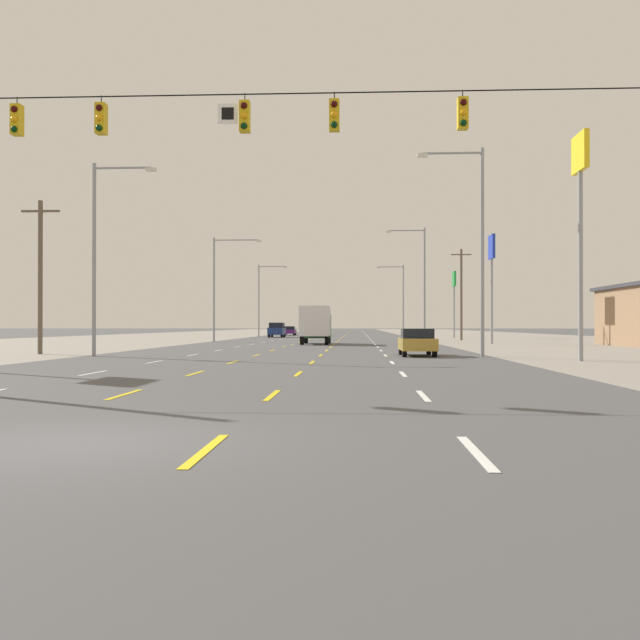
# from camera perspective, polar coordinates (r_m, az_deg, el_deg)

# --- Properties ---
(ground_plane) EXTENTS (572.00, 572.00, 0.00)m
(ground_plane) POSITION_cam_1_polar(r_m,az_deg,el_deg) (76.09, 0.11, -1.64)
(ground_plane) COLOR #4C4C4F
(lot_apron_left) EXTENTS (28.00, 440.00, 0.01)m
(lot_apron_left) POSITION_cam_1_polar(r_m,az_deg,el_deg) (81.16, -17.63, -1.54)
(lot_apron_left) COLOR gray
(lot_apron_left) RESTS_ON ground
(lot_apron_right) EXTENTS (28.00, 440.00, 0.01)m
(lot_apron_right) POSITION_cam_1_polar(r_m,az_deg,el_deg) (78.85, 18.39, -1.57)
(lot_apron_right) COLOR gray
(lot_apron_right) RESTS_ON ground
(lane_markings) EXTENTS (10.64, 227.60, 0.01)m
(lane_markings) POSITION_cam_1_polar(r_m,az_deg,el_deg) (114.55, 1.05, -1.22)
(lane_markings) COLOR white
(lane_markings) RESTS_ON ground
(signal_span_wire) EXTENTS (25.55, 0.53, 9.73)m
(signal_span_wire) POSITION_cam_1_polar(r_m,az_deg,el_deg) (22.23, -6.92, 10.27)
(signal_span_wire) COLOR brown
(signal_span_wire) RESTS_ON ground
(sedan_far_right_nearest) EXTENTS (1.80, 4.50, 1.46)m
(sedan_far_right_nearest) POSITION_cam_1_polar(r_m,az_deg,el_deg) (39.35, 7.57, -1.69)
(sedan_far_right_nearest) COLOR #B28C33
(sedan_far_right_nearest) RESTS_ON ground
(box_truck_center_turn_near) EXTENTS (2.40, 7.20, 3.23)m
(box_truck_center_turn_near) POSITION_cam_1_polar(r_m,az_deg,el_deg) (62.87, -0.33, -0.22)
(box_truck_center_turn_near) COLOR #235B2D
(box_truck_center_turn_near) RESTS_ON ground
(suv_far_left_mid) EXTENTS (1.98, 4.90, 1.98)m
(suv_far_left_mid) POSITION_cam_1_polar(r_m,az_deg,el_deg) (97.86, -3.38, -0.76)
(suv_far_left_mid) COLOR navy
(suv_far_left_mid) RESTS_ON ground
(sedan_far_left_midfar) EXTENTS (1.80, 4.50, 1.46)m
(sedan_far_left_midfar) POSITION_cam_1_polar(r_m,az_deg,el_deg) (116.65, -2.37, -0.84)
(sedan_far_left_midfar) COLOR #4C196B
(sedan_far_left_midfar) RESTS_ON ground
(suv_inner_left_far) EXTENTS (1.98, 4.90, 1.98)m
(suv_inner_left_far) POSITION_cam_1_polar(r_m,az_deg,el_deg) (123.77, -0.51, -0.69)
(suv_inner_left_far) COLOR black
(suv_inner_left_far) RESTS_ON ground
(pole_sign_right_row_0) EXTENTS (0.24, 1.97, 10.37)m
(pole_sign_right_row_0) POSITION_cam_1_polar(r_m,az_deg,el_deg) (35.86, 19.61, 9.44)
(pole_sign_right_row_0) COLOR gray
(pole_sign_right_row_0) RESTS_ON ground
(pole_sign_right_row_1) EXTENTS (0.24, 2.19, 9.62)m
(pole_sign_right_row_1) POSITION_cam_1_polar(r_m,az_deg,el_deg) (66.57, 13.22, 4.55)
(pole_sign_right_row_1) COLOR gray
(pole_sign_right_row_1) RESTS_ON ground
(pole_sign_right_row_2) EXTENTS (0.24, 2.34, 8.61)m
(pole_sign_right_row_2) POSITION_cam_1_polar(r_m,az_deg,el_deg) (96.51, 10.40, 2.58)
(pole_sign_right_row_2) COLOR gray
(pole_sign_right_row_2) RESTS_ON ground
(streetlight_left_row_0) EXTENTS (3.40, 0.26, 10.19)m
(streetlight_left_row_0) POSITION_cam_1_polar(r_m,az_deg,el_deg) (40.47, -16.79, 5.49)
(streetlight_left_row_0) COLOR gray
(streetlight_left_row_0) RESTS_ON ground
(streetlight_right_row_0) EXTENTS (3.42, 0.26, 10.76)m
(streetlight_right_row_0) POSITION_cam_1_polar(r_m,az_deg,el_deg) (38.65, 12.11, 6.20)
(streetlight_right_row_0) COLOR gray
(streetlight_right_row_0) RESTS_ON ground
(streetlight_left_row_1) EXTENTS (4.73, 0.26, 10.14)m
(streetlight_left_row_1) POSITION_cam_1_polar(r_m,az_deg,el_deg) (71.60, -7.87, 3.03)
(streetlight_left_row_1) COLOR gray
(streetlight_left_row_1) RESTS_ON ground
(streetlight_right_row_1) EXTENTS (3.80, 0.26, 10.95)m
(streetlight_right_row_1) POSITION_cam_1_polar(r_m,az_deg,el_deg) (70.62, 7.87, 3.32)
(streetlight_right_row_1) COLOR gray
(streetlight_right_row_1) RESTS_ON ground
(streetlight_left_row_2) EXTENTS (4.12, 0.26, 10.17)m
(streetlight_left_row_2) POSITION_cam_1_polar(r_m,az_deg,el_deg) (103.49, -4.57, 1.94)
(streetlight_left_row_2) COLOR gray
(streetlight_left_row_2) RESTS_ON ground
(streetlight_right_row_2) EXTENTS (3.81, 0.26, 10.05)m
(streetlight_right_row_2) POSITION_cam_1_polar(r_m,az_deg,el_deg) (102.78, 6.30, 1.90)
(streetlight_right_row_2) COLOR gray
(streetlight_right_row_2) RESTS_ON ground
(utility_pole_left_row_0) EXTENTS (2.20, 0.26, 8.68)m
(utility_pole_left_row_0) POSITION_cam_1_polar(r_m,az_deg,el_deg) (44.25, -20.95, 3.37)
(utility_pole_left_row_0) COLOR brown
(utility_pole_left_row_0) RESTS_ON ground
(utility_pole_right_row_1) EXTENTS (2.20, 0.26, 9.90)m
(utility_pole_right_row_1) POSITION_cam_1_polar(r_m,az_deg,el_deg) (80.77, 10.94, 2.09)
(utility_pole_right_row_1) COLOR brown
(utility_pole_right_row_1) RESTS_ON ground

